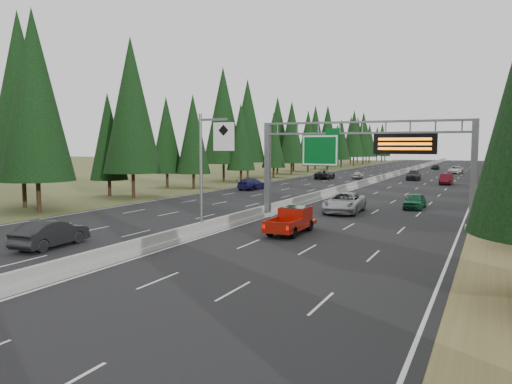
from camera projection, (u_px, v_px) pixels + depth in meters
road at (376, 181)px, 82.72m from camera, size 32.00×260.00×0.08m
shoulder_right at (495, 185)px, 75.11m from camera, size 3.60×260.00×0.06m
shoulder_left at (278, 178)px, 90.33m from camera, size 3.60×260.00×0.06m
median_barrier at (376, 179)px, 82.68m from camera, size 0.70×260.00×0.85m
sign_gantry at (370, 155)px, 37.85m from camera, size 16.75×0.98×7.80m
hov_sign_pole at (208, 165)px, 32.55m from camera, size 2.80×0.50×8.00m
tree_row_left at (221, 126)px, 79.13m from camera, size 11.69×245.05×18.93m
silver_minivan at (344, 203)px, 44.20m from camera, size 3.30×6.54×1.78m
red_pickup at (293, 219)px, 34.03m from camera, size 1.90×5.31×1.73m
car_ahead_green at (415, 201)px, 46.90m from camera, size 1.77×4.29×1.46m
car_ahead_dkred at (446, 179)px, 75.88m from camera, size 1.72×4.89×1.61m
car_ahead_dkgrey at (414, 175)px, 85.77m from camera, size 2.74×5.86×1.66m
car_ahead_white at (456, 170)px, 105.07m from camera, size 2.96×5.86×1.59m
car_ahead_far at (435, 167)px, 121.86m from camera, size 1.85×3.97×1.31m
car_onc_near at (51, 233)px, 29.15m from camera, size 2.14×5.03×1.61m
car_onc_blue at (252, 184)px, 67.12m from camera, size 2.36×5.38×1.54m
car_onc_white at (358, 175)px, 88.59m from camera, size 1.98×4.16×1.37m
car_onc_far at (325, 174)px, 88.28m from camera, size 3.14×6.04×1.63m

